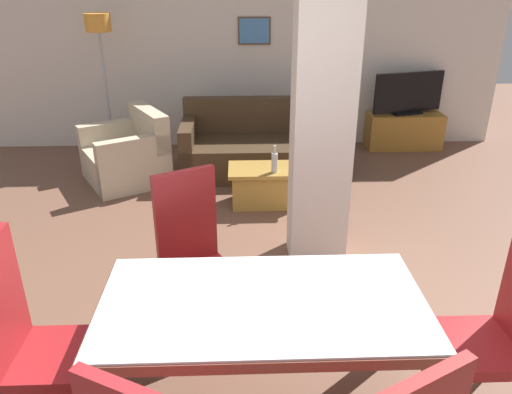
% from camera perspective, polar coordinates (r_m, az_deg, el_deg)
% --- Properties ---
extents(back_wall, '(7.20, 0.09, 2.70)m').
position_cam_1_polar(back_wall, '(7.15, -1.23, 16.50)').
color(back_wall, silver).
rests_on(back_wall, ground_plane).
extents(divider_pillar, '(0.48, 0.39, 2.70)m').
position_cam_1_polar(divider_pillar, '(4.08, 7.64, 10.17)').
color(divider_pillar, silver).
rests_on(divider_pillar, ground_plane).
extents(dining_table, '(1.72, 0.89, 0.78)m').
position_cam_1_polar(dining_table, '(2.75, 0.78, -14.38)').
color(dining_table, brown).
rests_on(dining_table, ground_plane).
extents(dining_chair_head_right, '(0.46, 0.46, 1.15)m').
position_cam_1_polar(dining_chair_head_right, '(3.10, 26.21, -12.78)').
color(dining_chair_head_right, maroon).
rests_on(dining_chair_head_right, ground_plane).
extents(dining_chair_head_left, '(0.46, 0.46, 1.15)m').
position_cam_1_polar(dining_chair_head_left, '(2.98, -24.51, -14.09)').
color(dining_chair_head_left, maroon).
rests_on(dining_chair_head_left, ground_plane).
extents(dining_chair_far_left, '(0.62, 0.62, 1.15)m').
position_cam_1_polar(dining_chair_far_left, '(3.45, -7.13, -6.21)').
color(dining_chair_far_left, maroon).
rests_on(dining_chair_far_left, ground_plane).
extents(sofa, '(1.99, 0.95, 0.87)m').
position_cam_1_polar(sofa, '(6.32, 0.70, 5.55)').
color(sofa, '#412F1D').
rests_on(sofa, ground_plane).
extents(armchair, '(1.19, 1.21, 0.85)m').
position_cam_1_polar(armchair, '(6.21, -14.37, 4.42)').
color(armchair, beige).
rests_on(armchair, ground_plane).
extents(coffee_table, '(0.76, 0.48, 0.42)m').
position_cam_1_polar(coffee_table, '(5.41, 0.91, 1.33)').
color(coffee_table, '#A57B33').
rests_on(coffee_table, ground_plane).
extents(bottle, '(0.07, 0.07, 0.29)m').
position_cam_1_polar(bottle, '(5.19, 2.13, 4.02)').
color(bottle, '#B2B7BC').
rests_on(bottle, coffee_table).
extents(tv_stand, '(1.05, 0.40, 0.50)m').
position_cam_1_polar(tv_stand, '(7.50, 16.53, 7.27)').
color(tv_stand, '#AF762B').
rests_on(tv_stand, ground_plane).
extents(tv_screen, '(1.02, 0.32, 0.58)m').
position_cam_1_polar(tv_screen, '(7.37, 17.02, 11.20)').
color(tv_screen, black).
rests_on(tv_screen, tv_stand).
extents(floor_lamp, '(0.32, 0.32, 1.86)m').
position_cam_1_polar(floor_lamp, '(6.87, -17.43, 16.97)').
color(floor_lamp, '#B7B7BC').
rests_on(floor_lamp, ground_plane).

